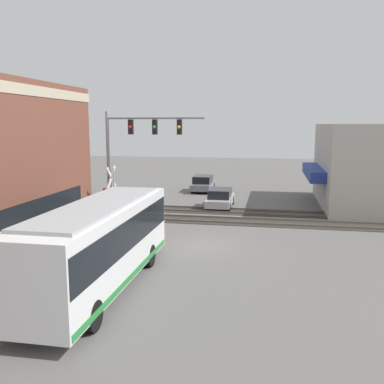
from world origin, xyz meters
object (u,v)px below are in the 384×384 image
crossing_signal (112,190)px  parked_car_silver (220,199)px  city_bus (99,243)px  parked_car_grey (203,184)px

crossing_signal → parked_car_silver: crossing_signal is taller
city_bus → crossing_signal: bearing=18.5°
parked_car_silver → parked_car_grey: bearing=18.6°
city_bus → parked_car_silver: 17.63m
parked_car_silver → parked_car_grey: size_ratio=1.01×
city_bus → crossing_signal: size_ratio=2.70×
city_bus → parked_car_silver: (17.40, -2.60, -1.19)m
parked_car_grey → parked_car_silver: bearing=-161.4°
crossing_signal → parked_car_silver: (7.42, -5.94, -1.62)m
parked_car_silver → parked_car_grey: parked_car_grey is taller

